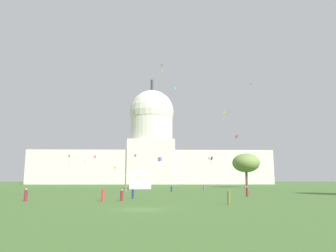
# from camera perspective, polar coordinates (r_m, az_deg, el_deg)

# --- Properties ---
(ground_plane) EXTENTS (800.00, 800.00, 0.00)m
(ground_plane) POSITION_cam_1_polar(r_m,az_deg,el_deg) (32.70, -4.57, -14.54)
(ground_plane) COLOR #42662D
(capitol_building) EXTENTS (146.80, 28.40, 67.47)m
(capitol_building) POSITION_cam_1_polar(r_m,az_deg,el_deg) (204.13, -2.97, -4.80)
(capitol_building) COLOR beige
(capitol_building) RESTS_ON ground_plane
(event_tent) EXTENTS (7.40, 7.20, 6.13)m
(event_tent) POSITION_cam_1_polar(r_m,az_deg,el_deg) (102.55, -4.98, -9.33)
(event_tent) COLOR white
(event_tent) RESTS_ON ground_plane
(tree_east_mid) EXTENTS (10.67, 11.06, 12.64)m
(tree_east_mid) POSITION_cam_1_polar(r_m,az_deg,el_deg) (125.74, 13.67, -6.39)
(tree_east_mid) COLOR brown
(tree_east_mid) RESTS_ON ground_plane
(person_maroon_mid_center) EXTENTS (0.61, 0.61, 1.58)m
(person_maroon_mid_center) POSITION_cam_1_polar(r_m,az_deg,el_deg) (45.82, -8.19, -12.12)
(person_maroon_mid_center) COLOR maroon
(person_maroon_mid_center) RESTS_ON ground_plane
(person_maroon_edge_west) EXTENTS (0.46, 0.46, 1.73)m
(person_maroon_edge_west) POSITION_cam_1_polar(r_m,az_deg,el_deg) (48.25, -23.93, -11.19)
(person_maroon_edge_west) COLOR maroon
(person_maroon_edge_west) RESTS_ON ground_plane
(person_maroon_mid_right) EXTENTS (0.48, 0.48, 1.77)m
(person_maroon_mid_right) POSITION_cam_1_polar(r_m,az_deg,el_deg) (58.05, 13.87, -11.27)
(person_maroon_mid_right) COLOR maroon
(person_maroon_mid_right) RESTS_ON ground_plane
(person_grey_back_center) EXTENTS (0.54, 0.54, 1.76)m
(person_grey_back_center) POSITION_cam_1_polar(r_m,az_deg,el_deg) (95.71, 13.57, -10.46)
(person_grey_back_center) COLOR gray
(person_grey_back_center) RESTS_ON ground_plane
(person_olive_back_left) EXTENTS (0.47, 0.47, 1.73)m
(person_olive_back_left) POSITION_cam_1_polar(r_m,az_deg,el_deg) (39.23, 10.77, -12.38)
(person_olive_back_left) COLOR olive
(person_olive_back_left) RESTS_ON ground_plane
(person_red_lawn_far_right) EXTENTS (0.49, 0.49, 1.75)m
(person_red_lawn_far_right) POSITION_cam_1_polar(r_m,az_deg,el_deg) (45.11, -11.45, -11.96)
(person_red_lawn_far_right) COLOR red
(person_red_lawn_far_right) RESTS_ON ground_plane
(person_purple_near_tree_west) EXTENTS (0.54, 0.54, 1.60)m
(person_purple_near_tree_west) POSITION_cam_1_polar(r_m,az_deg,el_deg) (90.38, 6.36, -10.78)
(person_purple_near_tree_west) COLOR #703D93
(person_purple_near_tree_west) RESTS_ON ground_plane
(person_navy_front_center) EXTENTS (0.43, 0.43, 1.59)m
(person_navy_front_center) POSITION_cam_1_polar(r_m,az_deg,el_deg) (50.61, -6.27, -11.87)
(person_navy_front_center) COLOR navy
(person_navy_front_center) RESTS_ON ground_plane
(person_navy_near_tent) EXTENTS (0.52, 0.52, 1.52)m
(person_navy_near_tent) POSITION_cam_1_polar(r_m,az_deg,el_deg) (78.20, 0.63, -11.08)
(person_navy_near_tent) COLOR navy
(person_navy_near_tent) RESTS_ON ground_plane
(person_grey_near_tree_east) EXTENTS (0.41, 0.41, 1.70)m
(person_grey_near_tree_east) POSITION_cam_1_polar(r_m,az_deg,el_deg) (77.81, -7.49, -10.93)
(person_grey_near_tree_east) COLOR gray
(person_grey_near_tree_east) RESTS_ON ground_plane
(kite_green_low) EXTENTS (0.52, 0.77, 4.26)m
(kite_green_low) POSITION_cam_1_polar(r_m,az_deg,el_deg) (116.54, -17.15, -5.40)
(kite_green_low) COLOR green
(kite_pink_mid) EXTENTS (1.51, 1.16, 0.10)m
(kite_pink_mid) POSITION_cam_1_polar(r_m,az_deg,el_deg) (110.98, 12.32, 3.71)
(kite_pink_mid) COLOR pink
(kite_gold_mid) EXTENTS (0.80, 0.76, 3.03)m
(kite_gold_mid) POSITION_cam_1_polar(r_m,az_deg,el_deg) (108.85, 9.92, 2.28)
(kite_gold_mid) COLOR gold
(kite_white_low) EXTENTS (1.38, 1.16, 3.91)m
(kite_white_low) POSITION_cam_1_polar(r_m,az_deg,el_deg) (127.52, -11.72, -5.50)
(kite_white_low) COLOR white
(kite_magenta_low) EXTENTS (1.26, 1.22, 1.15)m
(kite_magenta_low) POSITION_cam_1_polar(r_m,az_deg,el_deg) (154.83, -12.85, -5.33)
(kite_magenta_low) COLOR #D1339E
(kite_lime_high) EXTENTS (1.47, 1.47, 2.17)m
(kite_lime_high) POSITION_cam_1_polar(r_m,az_deg,el_deg) (117.22, 14.68, 7.02)
(kite_lime_high) COLOR #8CD133
(kite_blue_low) EXTENTS (0.71, 0.43, 4.52)m
(kite_blue_low) POSITION_cam_1_polar(r_m,az_deg,el_deg) (170.65, 7.32, -5.92)
(kite_blue_low) COLOR blue
(kite_black_low) EXTENTS (1.08, 0.84, 3.27)m
(kite_black_low) POSITION_cam_1_polar(r_m,az_deg,el_deg) (134.52, 7.76, -5.78)
(kite_black_low) COLOR black
(kite_orange_low) EXTENTS (0.93, 0.86, 1.08)m
(kite_orange_low) POSITION_cam_1_polar(r_m,az_deg,el_deg) (163.85, -9.39, -7.31)
(kite_orange_low) COLOR orange
(kite_red_mid) EXTENTS (1.37, 1.29, 1.59)m
(kite_red_mid) POSITION_cam_1_polar(r_m,az_deg,el_deg) (133.93, 12.08, -1.86)
(kite_red_mid) COLOR red
(kite_violet_low) EXTENTS (1.52, 1.53, 3.21)m
(kite_violet_low) POSITION_cam_1_polar(r_m,az_deg,el_deg) (113.17, -1.46, -5.89)
(kite_violet_low) COLOR purple
(kite_cyan_high) EXTENTS (1.09, 1.03, 1.09)m
(kite_cyan_high) POSITION_cam_1_polar(r_m,az_deg,el_deg) (163.01, 1.25, 6.68)
(kite_cyan_high) COLOR #33BCDB
(kite_yellow_high) EXTENTS (1.25, 1.38, 2.54)m
(kite_yellow_high) POSITION_cam_1_polar(r_m,az_deg,el_deg) (105.65, -0.93, 10.37)
(kite_yellow_high) COLOR yellow
(kite_turquoise_low) EXTENTS (0.39, 0.87, 2.81)m
(kite_turquoise_low) POSITION_cam_1_polar(r_m,az_deg,el_deg) (156.75, -14.53, -6.02)
(kite_turquoise_low) COLOR teal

